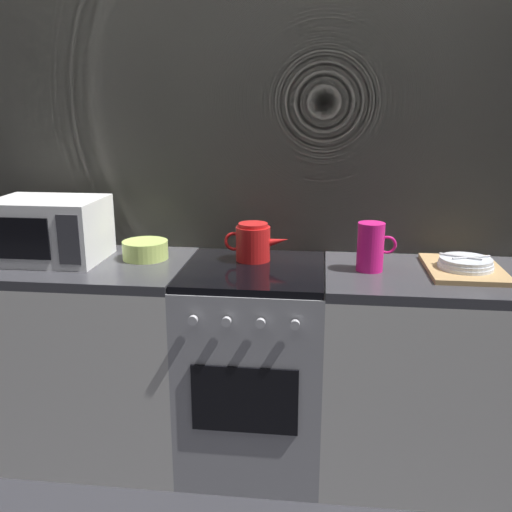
# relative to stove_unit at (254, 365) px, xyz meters

# --- Properties ---
(ground_plane) EXTENTS (8.00, 8.00, 0.00)m
(ground_plane) POSITION_rel_stove_unit_xyz_m (0.00, 0.00, -0.45)
(ground_plane) COLOR #2D2D33
(back_wall) EXTENTS (3.60, 0.05, 2.40)m
(back_wall) POSITION_rel_stove_unit_xyz_m (0.00, 0.32, 0.75)
(back_wall) COLOR #B2AD9E
(back_wall) RESTS_ON ground_plane
(counter_left) EXTENTS (1.20, 0.60, 0.90)m
(counter_left) POSITION_rel_stove_unit_xyz_m (-0.90, 0.00, 0.00)
(counter_left) COLOR silver
(counter_left) RESTS_ON ground_plane
(stove_unit) EXTENTS (0.60, 0.63, 0.90)m
(stove_unit) POSITION_rel_stove_unit_xyz_m (0.00, 0.00, 0.00)
(stove_unit) COLOR #9E9EA3
(stove_unit) RESTS_ON ground_plane
(counter_right) EXTENTS (1.20, 0.60, 0.90)m
(counter_right) POSITION_rel_stove_unit_xyz_m (0.90, 0.00, 0.00)
(counter_right) COLOR silver
(counter_right) RESTS_ON ground_plane
(microwave) EXTENTS (0.46, 0.35, 0.27)m
(microwave) POSITION_rel_stove_unit_xyz_m (-0.90, 0.02, 0.59)
(microwave) COLOR white
(microwave) RESTS_ON counter_left
(kettle) EXTENTS (0.28, 0.15, 0.17)m
(kettle) POSITION_rel_stove_unit_xyz_m (-0.01, 0.11, 0.53)
(kettle) COLOR red
(kettle) RESTS_ON stove_unit
(mixing_bowl) EXTENTS (0.20, 0.20, 0.08)m
(mixing_bowl) POSITION_rel_stove_unit_xyz_m (-0.49, 0.08, 0.49)
(mixing_bowl) COLOR #B7D166
(mixing_bowl) RESTS_ON counter_left
(pitcher) EXTENTS (0.16, 0.11, 0.20)m
(pitcher) POSITION_rel_stove_unit_xyz_m (0.48, 0.02, 0.55)
(pitcher) COLOR #E5197A
(pitcher) RESTS_ON counter_right
(dish_pile) EXTENTS (0.30, 0.40, 0.07)m
(dish_pile) POSITION_rel_stove_unit_xyz_m (0.86, 0.04, 0.47)
(dish_pile) COLOR tan
(dish_pile) RESTS_ON counter_right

